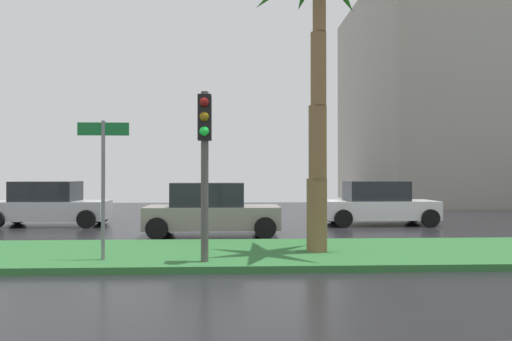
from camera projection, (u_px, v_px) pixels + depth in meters
ground_plane at (99, 253)px, 12.22m from camera, size 90.00×42.00×0.10m
median_strip at (87, 255)px, 11.22m from camera, size 85.50×4.00×0.15m
palm_tree_centre_left at (319, 2)px, 11.18m from camera, size 3.69×3.70×7.50m
traffic_signal_median_right at (205, 144)px, 9.92m from camera, size 0.28×0.43×3.59m
street_name_sign at (103, 170)px, 10.16m from camera, size 1.10×0.08×3.00m
car_in_traffic_second at (49, 205)px, 18.17m from camera, size 4.30×2.02×1.72m
car_in_traffic_third at (211, 210)px, 15.29m from camera, size 4.30×2.02×1.72m
car_in_traffic_fourth at (378, 204)px, 18.52m from camera, size 4.30×2.02×1.72m
building_far_right at (500, 100)px, 33.67m from camera, size 20.13×15.30×14.68m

